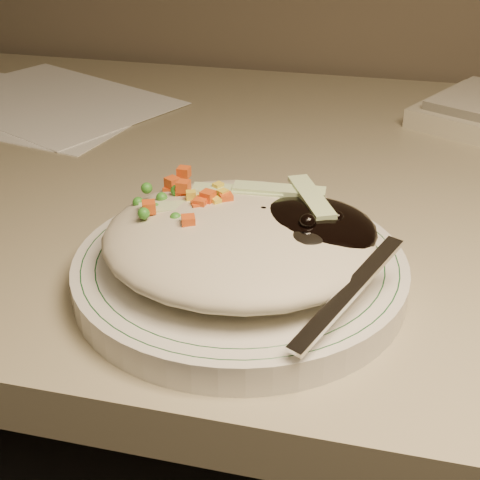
# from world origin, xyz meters

# --- Properties ---
(desk) EXTENTS (1.40, 0.70, 0.74)m
(desk) POSITION_xyz_m (0.00, 1.38, 0.54)
(desk) COLOR gray
(desk) RESTS_ON ground
(plate) EXTENTS (0.24, 0.24, 0.02)m
(plate) POSITION_xyz_m (-0.05, 1.17, 0.75)
(plate) COLOR silver
(plate) RESTS_ON desk
(plate_rim) EXTENTS (0.23, 0.23, 0.00)m
(plate_rim) POSITION_xyz_m (-0.05, 1.17, 0.76)
(plate_rim) COLOR #144723
(plate_rim) RESTS_ON plate
(meal) EXTENTS (0.21, 0.19, 0.05)m
(meal) POSITION_xyz_m (-0.04, 1.17, 0.78)
(meal) COLOR #B9B096
(meal) RESTS_ON plate
(papers) EXTENTS (0.36, 0.32, 0.00)m
(papers) POSITION_xyz_m (-0.39, 1.51, 0.74)
(papers) COLOR white
(papers) RESTS_ON desk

